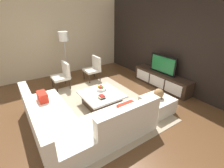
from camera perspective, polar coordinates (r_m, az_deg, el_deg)
The scene contains 15 objects.
ground_plane at distance 4.49m, azimuth -4.06°, elevation -8.41°, with size 14.00×14.00×0.00m, color brown.
feature_wall_back at distance 5.70m, azimuth 20.20°, elevation 12.72°, with size 6.40×0.12×2.80m, color black.
side_wall_left at distance 6.87m, azimuth -17.08°, elevation 15.02°, with size 0.12×5.20×2.80m, color #C6B28E.
area_rug at distance 4.56m, azimuth -4.70°, elevation -7.78°, with size 3.37×2.71×0.01m, color tan.
media_console at distance 5.79m, azimuth 16.73°, elevation 1.38°, with size 2.12×0.45×0.50m.
television at distance 5.61m, azimuth 17.42°, elevation 6.53°, with size 0.99×0.06×0.60m.
sectional_couch at distance 3.64m, azimuth -12.36°, elevation -12.67°, with size 2.47×2.33×0.82m.
coffee_table at distance 4.50m, azimuth -3.68°, elevation -5.30°, with size 1.04×1.02×0.38m.
accent_chair_near at distance 5.66m, azimuth -16.87°, elevation 3.44°, with size 0.57×0.52×0.87m.
floor_lamp at distance 6.14m, azimuth -16.60°, elevation 14.83°, with size 0.34×0.34×1.74m.
ottoman at distance 4.42m, azimuth 15.52°, elevation -6.94°, with size 0.70×0.70×0.40m, color silver.
fruit_bowl at distance 4.57m, azimuth -3.90°, elevation -1.44°, with size 0.28×0.28×0.14m.
accent_chair_far at distance 6.10m, azimuth -6.41°, elevation 5.92°, with size 0.54×0.52×0.87m.
decorative_ball at distance 4.26m, azimuth 16.02°, elevation -3.21°, with size 0.25×0.25×0.25m, color #997247.
book_stack at distance 4.18m, azimuth -3.65°, elevation -4.49°, with size 0.17×0.15×0.08m.
Camera 1 is at (3.27, -1.84, 2.47)m, focal length 26.11 mm.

